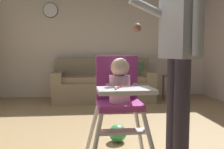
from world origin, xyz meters
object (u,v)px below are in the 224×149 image
at_px(couch, 104,84).
at_px(sippy_cup, 172,73).
at_px(high_chair, 119,92).
at_px(adult_standing, 179,55).
at_px(wall_clock, 50,10).
at_px(toy_ball, 118,133).
at_px(side_table, 174,82).

distance_m(couch, sippy_cup, 1.40).
xyz_separation_m(couch, high_chair, (-0.08, -3.05, 0.33)).
bearing_deg(adult_standing, wall_clock, -78.15).
bearing_deg(couch, wall_clock, -113.53).
bearing_deg(toy_ball, high_chair, -96.09).
relative_size(adult_standing, wall_clock, 5.28).
bearing_deg(sippy_cup, high_chair, -117.09).
distance_m(high_chair, side_table, 3.17).
bearing_deg(adult_standing, toy_ball, -60.88).
relative_size(couch, wall_clock, 6.20).
xyz_separation_m(couch, adult_standing, (0.47, -2.93, 0.63)).
distance_m(adult_standing, wall_clock, 3.86).
relative_size(toy_ball, sippy_cup, 1.94).
xyz_separation_m(couch, sippy_cup, (1.35, -0.26, 0.24)).
xyz_separation_m(couch, toy_ball, (-0.01, -2.40, -0.23)).
distance_m(high_chair, toy_ball, 0.86).
relative_size(high_chair, adult_standing, 0.57).
bearing_deg(couch, side_table, 79.50).
bearing_deg(sippy_cup, wall_clock, 163.28).
distance_m(high_chair, sippy_cup, 3.14).
bearing_deg(toy_ball, couch, 89.83).
bearing_deg(toy_ball, side_table, 56.87).
distance_m(couch, high_chair, 3.07).
relative_size(sippy_cup, wall_clock, 0.31).
relative_size(couch, adult_standing, 1.17).
relative_size(high_chair, side_table, 1.85).
bearing_deg(sippy_cup, side_table, -0.00).
bearing_deg(high_chair, side_table, 150.70).
height_order(couch, side_table, couch).
bearing_deg(sippy_cup, toy_ball, -122.36).
xyz_separation_m(adult_standing, wall_clock, (-1.56, 3.41, 0.91)).
height_order(couch, toy_ball, couch).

